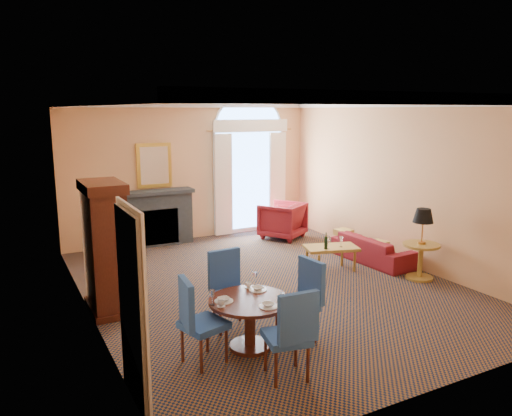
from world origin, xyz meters
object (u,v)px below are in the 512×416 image
dining_table (250,312)px  armchair (282,220)px  armoire (106,250)px  coffee_table (331,249)px  side_table (422,236)px  sofa (373,249)px

dining_table → armchair: bearing=55.1°
armoire → coffee_table: (4.12, -0.10, -0.51)m
coffee_table → side_table: (1.20, -1.08, 0.35)m
dining_table → armchair: dining_table is taller
armchair → armoire: bearing=-3.5°
armchair → coffee_table: size_ratio=0.87×
sofa → side_table: size_ratio=1.41×
armchair → coffee_table: 2.68m
sofa → side_table: bearing=179.4°
sofa → coffee_table: (-1.15, -0.13, 0.19)m
armoire → coffee_table: bearing=-1.3°
armoire → armchair: 5.30m
armoire → coffee_table: armoire is taller
side_table → armoire: bearing=167.5°
sofa → armchair: bearing=11.6°
coffee_table → armchair: bearing=96.1°
dining_table → sofa: 4.48m
side_table → sofa: bearing=92.4°
armoire → side_table: 5.45m
dining_table → coffee_table: dining_table is taller
armchair → side_table: side_table is taller
coffee_table → side_table: bearing=-25.3°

